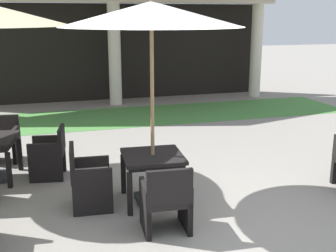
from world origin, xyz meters
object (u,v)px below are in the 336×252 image
patio_umbrella_near_foreground (151,16)px  patio_chair_far_back_east (49,154)px  patio_chair_near_foreground_west (89,179)px  patio_chair_far_back_north (3,140)px  patio_table_near_foreground (153,161)px  patio_chair_near_foreground_south (166,201)px

patio_umbrella_near_foreground → patio_chair_far_back_east: (-1.41, 1.43, -2.22)m
patio_umbrella_near_foreground → patio_chair_near_foreground_west: size_ratio=3.18×
patio_chair_far_back_east → patio_chair_far_back_north: 1.37m
patio_table_near_foreground → patio_chair_far_back_north: size_ratio=1.09×
patio_chair_far_back_north → patio_table_near_foreground: bearing=140.3°
patio_table_near_foreground → patio_chair_near_foreground_west: bearing=175.8°
patio_chair_near_foreground_west → patio_chair_far_back_north: patio_chair_near_foreground_west is taller
patio_table_near_foreground → patio_chair_far_back_north: bearing=130.9°
patio_chair_near_foreground_south → patio_chair_far_back_east: patio_chair_near_foreground_south is taller
patio_chair_near_foreground_south → patio_chair_far_back_east: (-1.34, 2.34, -0.00)m
patio_chair_near_foreground_south → patio_table_near_foreground: bearing=90.0°
patio_table_near_foreground → patio_chair_near_foreground_south: 0.93m
patio_table_near_foreground → patio_umbrella_near_foreground: bearing=108.4°
patio_chair_far_back_east → patio_chair_far_back_north: bearing=45.1°
patio_chair_near_foreground_west → patio_chair_far_back_east: (-0.49, 1.36, -0.01)m
patio_chair_near_foreground_south → patio_chair_far_back_north: patio_chair_near_foreground_south is taller
patio_chair_far_back_east → patio_chair_near_foreground_west: bearing=-150.6°
patio_table_near_foreground → patio_chair_near_foreground_south: patio_chair_near_foreground_south is taller
patio_chair_far_back_north → patio_chair_near_foreground_south: bearing=131.2°
patio_chair_near_foreground_west → patio_table_near_foreground: bearing=90.0°
patio_chair_near_foreground_west → patio_chair_far_back_east: patio_chair_near_foreground_west is taller
patio_table_near_foreground → patio_chair_near_foreground_west: patio_chair_near_foreground_west is taller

